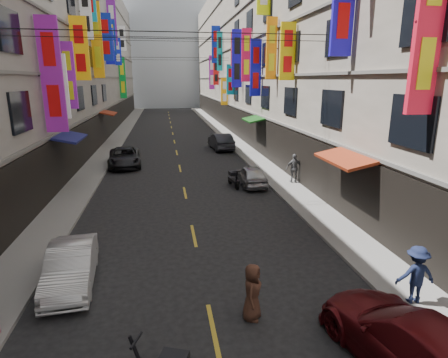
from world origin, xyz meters
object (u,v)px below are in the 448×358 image
object	(u,v)px
car_left_mid	(71,266)
car_right_far	(221,141)
car_left_far	(125,157)
pedestrian_crossing	(252,292)
scooter_far_right	(233,179)
car_right_near	(417,347)
car_right_mid	(251,175)
pedestrian_rfar	(294,168)
pedestrian_rnear	(416,275)

from	to	relation	value
car_left_mid	car_right_far	world-z (taller)	car_right_far
car_left_far	pedestrian_crossing	bearing A→B (deg)	-80.01
scooter_far_right	pedestrian_crossing	xyz separation A→B (m)	(-1.83, -12.48, 0.33)
car_left_far	car_right_near	size ratio (longest dim) A/B	0.96
car_right_mid	pedestrian_rfar	bearing A→B (deg)	175.48
car_right_mid	pedestrian_rfar	size ratio (longest dim) A/B	2.05
scooter_far_right	pedestrian_rnear	xyz separation A→B (m)	(2.75, -12.61, 0.51)
pedestrian_rfar	pedestrian_crossing	world-z (taller)	pedestrian_rfar
pedestrian_rnear	car_right_mid	bearing A→B (deg)	-76.79
pedestrian_crossing	car_right_far	bearing A→B (deg)	16.29
pedestrian_rnear	pedestrian_rfar	size ratio (longest dim) A/B	0.95
scooter_far_right	car_left_mid	distance (m)	12.10
car_left_mid	pedestrian_rnear	distance (m)	10.02
car_right_mid	pedestrian_rnear	xyz separation A→B (m)	(1.65, -12.74, 0.34)
car_left_far	pedestrian_rfar	xyz separation A→B (m)	(10.52, -6.63, 0.32)
scooter_far_right	car_right_mid	size ratio (longest dim) A/B	0.51
car_left_mid	car_left_far	distance (m)	16.49
car_left_far	pedestrian_crossing	distance (m)	19.68
scooter_far_right	car_left_far	world-z (taller)	car_left_far
car_left_mid	pedestrian_rnear	world-z (taller)	pedestrian_rnear
car_left_far	car_right_far	bearing A→B (deg)	30.13
pedestrian_rfar	car_left_far	bearing A→B (deg)	-27.70
scooter_far_right	car_left_far	xyz separation A→B (m)	(-6.82, 6.56, 0.23)
car_left_mid	pedestrian_crossing	distance (m)	5.68
pedestrian_rnear	car_left_far	bearing A→B (deg)	-57.62
scooter_far_right	car_right_mid	world-z (taller)	car_right_mid
car_right_far	scooter_far_right	bearing A→B (deg)	80.34
car_right_near	car_right_mid	bearing A→B (deg)	-99.90
pedestrian_crossing	car_left_mid	bearing A→B (deg)	86.47
car_right_far	pedestrian_rfar	bearing A→B (deg)	97.63
car_right_far	pedestrian_rnear	world-z (taller)	pedestrian_rnear
pedestrian_rfar	car_right_near	bearing A→B (deg)	84.60
car_right_near	car_right_mid	xyz separation A→B (m)	(0.00, 15.12, -0.12)
car_right_mid	car_right_far	bearing A→B (deg)	-90.15
car_left_far	pedestrian_rfar	distance (m)	12.44
car_left_mid	car_right_near	distance (m)	9.46
car_left_far	pedestrian_rnear	xyz separation A→B (m)	(9.57, -19.17, 0.28)
scooter_far_right	car_left_far	bearing A→B (deg)	-51.43
car_left_mid	pedestrian_rfar	world-z (taller)	pedestrian_rfar
car_right_mid	pedestrian_rnear	size ratio (longest dim) A/B	2.15
scooter_far_right	car_right_near	distance (m)	15.03
car_right_mid	pedestrian_crossing	distance (m)	12.94
pedestrian_rnear	car_left_mid	bearing A→B (deg)	-9.67
car_left_mid	pedestrian_rfar	xyz separation A→B (m)	(10.60, 9.86, 0.37)
pedestrian_crossing	pedestrian_rnear	bearing A→B (deg)	-68.60
pedestrian_rnear	car_right_near	bearing A→B (deg)	61.07
scooter_far_right	car_left_far	distance (m)	9.46
car_right_mid	pedestrian_rnear	world-z (taller)	pedestrian_rnear
car_right_near	car_left_mid	bearing A→B (deg)	-42.18
car_left_mid	car_left_far	world-z (taller)	car_left_far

